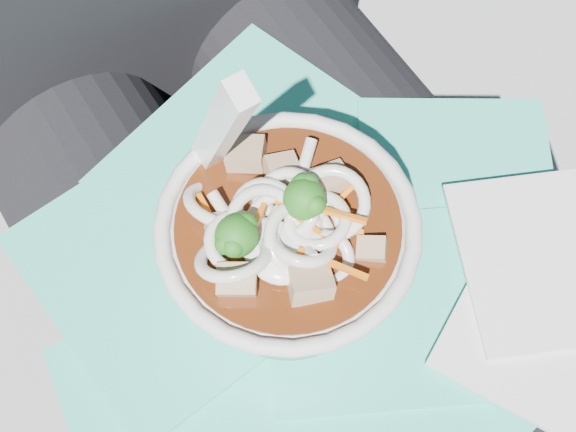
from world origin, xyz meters
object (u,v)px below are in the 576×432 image
stone_ledge (247,306)px  person_body (267,212)px  lap (337,326)px  udon_bowl (287,246)px  plastic_bag (315,296)px

stone_ledge → person_body: 0.34m
lap → udon_bowl: 0.14m
lap → stone_ledge: bearing=90.0°
lap → udon_bowl: udon_bowl is taller
stone_ledge → plastic_bag: bearing=-97.5°
lap → person_body: person_body is taller
lap → plastic_bag: bearing=173.1°
stone_ledge → lap: size_ratio=2.08×
udon_bowl → person_body: bearing=68.0°
lap → person_body: 0.09m
plastic_bag → person_body: bearing=77.7°
person_body → udon_bowl: (-0.03, -0.07, 0.12)m
stone_ledge → plastic_bag: size_ratio=2.69×
plastic_bag → lap: bearing=-6.9°
person_body → udon_bowl: 0.14m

